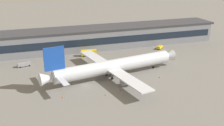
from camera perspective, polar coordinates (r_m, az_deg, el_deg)
The scene contains 10 objects.
ground_plane at distance 115.39m, azimuth -5.49°, elevation -4.64°, with size 600.00×600.00×0.00m, color slate.
terminal_building at distance 162.94m, azimuth -9.97°, elevation 4.68°, with size 192.87×18.96×12.34m.
airliner at distance 121.94m, azimuth 0.23°, elevation -0.67°, with size 66.03×56.78×17.44m.
follow_me_car at distance 167.08m, azimuth 9.84°, elevation 3.24°, with size 4.65×4.18×1.85m.
belt_loader at distance 142.34m, azimuth -17.74°, elevation -0.27°, with size 6.67×3.26×1.95m.
fuel_truck at distance 152.07m, azimuth -4.88°, elevation 2.15°, with size 8.74×4.14×3.35m.
traffic_cone_0 at distance 106.39m, azimuth -1.37°, elevation -6.53°, with size 0.53×0.53×0.67m, color #F2590C.
traffic_cone_1 at distance 124.36m, azimuth 9.82°, elevation -2.84°, with size 0.56×0.56×0.70m, color #F2590C.
traffic_cone_2 at distance 109.60m, azimuth 1.86°, elevation -5.72°, with size 0.52×0.52×0.65m, color #F2590C.
traffic_cone_3 at distance 106.11m, azimuth -10.19°, elevation -6.93°, with size 0.52×0.52×0.65m, color #F2590C.
Camera 1 is at (-23.32, -102.80, 46.93)m, focal length 44.28 mm.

